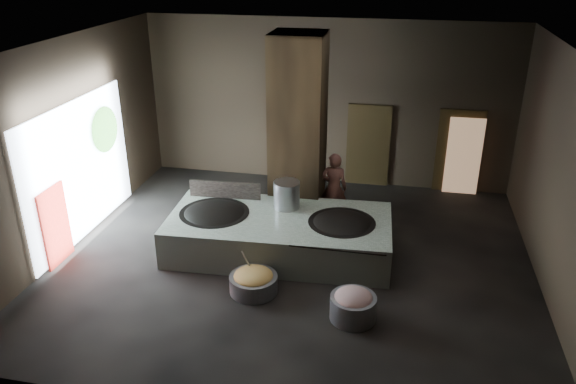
% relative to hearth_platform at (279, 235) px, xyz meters
% --- Properties ---
extents(floor, '(10.00, 9.00, 0.10)m').
position_rel_hearth_platform_xyz_m(floor, '(0.39, -0.25, -0.47)').
color(floor, black).
rests_on(floor, ground).
extents(ceiling, '(10.00, 9.00, 0.10)m').
position_rel_hearth_platform_xyz_m(ceiling, '(0.39, -0.25, 4.13)').
color(ceiling, black).
rests_on(ceiling, back_wall).
extents(back_wall, '(10.00, 0.10, 4.50)m').
position_rel_hearth_platform_xyz_m(back_wall, '(0.39, 4.30, 1.83)').
color(back_wall, black).
rests_on(back_wall, ground).
extents(front_wall, '(10.00, 0.10, 4.50)m').
position_rel_hearth_platform_xyz_m(front_wall, '(0.39, -4.80, 1.83)').
color(front_wall, black).
rests_on(front_wall, ground).
extents(left_wall, '(0.10, 9.00, 4.50)m').
position_rel_hearth_platform_xyz_m(left_wall, '(-4.66, -0.25, 1.83)').
color(left_wall, black).
rests_on(left_wall, ground).
extents(right_wall, '(0.10, 9.00, 4.50)m').
position_rel_hearth_platform_xyz_m(right_wall, '(5.44, -0.25, 1.83)').
color(right_wall, black).
rests_on(right_wall, ground).
extents(pillar, '(1.20, 1.20, 4.50)m').
position_rel_hearth_platform_xyz_m(pillar, '(0.09, 1.65, 1.83)').
color(pillar, black).
rests_on(pillar, ground).
extents(hearth_platform, '(4.90, 2.53, 0.83)m').
position_rel_hearth_platform_xyz_m(hearth_platform, '(0.00, 0.00, 0.00)').
color(hearth_platform, beige).
rests_on(hearth_platform, ground).
extents(platform_cap, '(4.69, 2.25, 0.03)m').
position_rel_hearth_platform_xyz_m(platform_cap, '(0.00, 0.00, 0.40)').
color(platform_cap, black).
rests_on(platform_cap, hearth_platform).
extents(wok_left, '(1.51, 1.51, 0.42)m').
position_rel_hearth_platform_xyz_m(wok_left, '(-1.45, -0.05, 0.33)').
color(wok_left, black).
rests_on(wok_left, hearth_platform).
extents(wok_left_rim, '(1.54, 1.54, 0.05)m').
position_rel_hearth_platform_xyz_m(wok_left_rim, '(-1.45, -0.05, 0.40)').
color(wok_left_rim, black).
rests_on(wok_left_rim, hearth_platform).
extents(wok_right, '(1.41, 1.41, 0.40)m').
position_rel_hearth_platform_xyz_m(wok_right, '(1.35, 0.05, 0.33)').
color(wok_right, black).
rests_on(wok_right, hearth_platform).
extents(wok_right_rim, '(1.44, 1.44, 0.05)m').
position_rel_hearth_platform_xyz_m(wok_right_rim, '(1.35, 0.05, 0.40)').
color(wok_right_rim, black).
rests_on(wok_right_rim, hearth_platform).
extents(stock_pot, '(0.58, 0.58, 0.62)m').
position_rel_hearth_platform_xyz_m(stock_pot, '(0.05, 0.55, 0.71)').
color(stock_pot, gray).
rests_on(stock_pot, hearth_platform).
extents(splash_guard, '(1.67, 0.15, 0.42)m').
position_rel_hearth_platform_xyz_m(splash_guard, '(-1.45, 0.75, 0.61)').
color(splash_guard, black).
rests_on(splash_guard, hearth_platform).
extents(cook, '(0.64, 0.42, 1.75)m').
position_rel_hearth_platform_xyz_m(cook, '(0.96, 1.74, 0.46)').
color(cook, brown).
rests_on(cook, ground).
extents(veg_basin, '(1.02, 1.02, 0.35)m').
position_rel_hearth_platform_xyz_m(veg_basin, '(-0.16, -1.62, -0.24)').
color(veg_basin, gray).
rests_on(veg_basin, ground).
extents(veg_fill, '(0.77, 0.77, 0.24)m').
position_rel_hearth_platform_xyz_m(veg_fill, '(-0.16, -1.62, -0.07)').
color(veg_fill, '#A8B256').
rests_on(veg_fill, veg_basin).
extents(ladle, '(0.16, 0.36, 0.67)m').
position_rel_hearth_platform_xyz_m(ladle, '(-0.31, -1.47, 0.13)').
color(ladle, gray).
rests_on(ladle, veg_basin).
extents(meat_basin, '(0.98, 0.98, 0.46)m').
position_rel_hearth_platform_xyz_m(meat_basin, '(1.83, -2.10, -0.19)').
color(meat_basin, gray).
rests_on(meat_basin, ground).
extents(meat_fill, '(0.70, 0.70, 0.27)m').
position_rel_hearth_platform_xyz_m(meat_fill, '(1.83, -2.10, 0.03)').
color(meat_fill, '#B46C6D').
rests_on(meat_fill, meat_basin).
extents(doorway_near, '(1.18, 0.08, 2.38)m').
position_rel_hearth_platform_xyz_m(doorway_near, '(1.59, 4.20, 0.68)').
color(doorway_near, black).
rests_on(doorway_near, ground).
extents(doorway_near_glow, '(0.80, 0.04, 1.90)m').
position_rel_hearth_platform_xyz_m(doorway_near_glow, '(1.64, 4.27, 0.63)').
color(doorway_near_glow, '#8C6647').
rests_on(doorway_near_glow, ground).
extents(doorway_far, '(1.18, 0.08, 2.38)m').
position_rel_hearth_platform_xyz_m(doorway_far, '(3.99, 4.20, 0.68)').
color(doorway_far, black).
rests_on(doorway_far, ground).
extents(doorway_far_glow, '(0.90, 0.04, 2.13)m').
position_rel_hearth_platform_xyz_m(doorway_far_glow, '(4.12, 4.08, 0.63)').
color(doorway_far_glow, '#8C6647').
rests_on(doorway_far_glow, ground).
extents(left_opening, '(0.04, 4.20, 3.10)m').
position_rel_hearth_platform_xyz_m(left_opening, '(-4.56, -0.05, 1.18)').
color(left_opening, white).
rests_on(left_opening, ground).
extents(pavilion_sliver, '(0.05, 0.90, 1.70)m').
position_rel_hearth_platform_xyz_m(pavilion_sliver, '(-4.49, -1.35, 0.43)').
color(pavilion_sliver, maroon).
rests_on(pavilion_sliver, ground).
extents(tree_silhouette, '(0.28, 1.10, 1.10)m').
position_rel_hearth_platform_xyz_m(tree_silhouette, '(-4.46, 1.05, 1.78)').
color(tree_silhouette, '#194714').
rests_on(tree_silhouette, left_opening).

